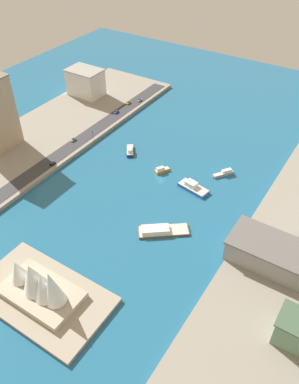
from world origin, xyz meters
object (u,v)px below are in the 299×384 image
(van_white, at_px, (140,100))
(hatchback_blue, at_px, (116,112))
(sedan_silver, at_px, (73,140))
(yacht_sleek_gray, at_px, (224,173))
(carpark_squat_concrete, at_px, (269,252))
(patrol_launch_navy, at_px, (130,150))
(water_taxi_orange, at_px, (162,170))
(traffic_light_waterfront, at_px, (93,134))
(hotel_broad_white, at_px, (85,82))
(barge_flat_brown, at_px, (160,230))
(taxi_yellow_cab, at_px, (128,103))
(suv_black, at_px, (53,164))
(opera_landmark, at_px, (39,284))
(catamaran_blue, at_px, (193,187))

(van_white, distance_m, hatchback_blue, 27.32)
(sedan_silver, bearing_deg, yacht_sleek_gray, -167.24)
(van_white, bearing_deg, carpark_squat_concrete, 143.94)
(hatchback_blue, bearing_deg, patrol_launch_navy, 136.49)
(water_taxi_orange, bearing_deg, hatchback_blue, -32.54)
(yacht_sleek_gray, relative_size, carpark_squat_concrete, 0.35)
(patrol_launch_navy, bearing_deg, van_white, -61.54)
(hatchback_blue, height_order, traffic_light_waterfront, traffic_light_waterfront)
(water_taxi_orange, xyz_separation_m, traffic_light_waterfront, (60.14, -3.53, 5.38))
(yacht_sleek_gray, relative_size, hotel_broad_white, 0.48)
(yacht_sleek_gray, bearing_deg, patrol_launch_navy, 9.46)
(barge_flat_brown, relative_size, hatchback_blue, 5.42)
(water_taxi_orange, bearing_deg, taxi_yellow_cab, -41.56)
(suv_black, height_order, traffic_light_waterfront, traffic_light_waterfront)
(van_white, bearing_deg, traffic_light_waterfront, 94.14)
(taxi_yellow_cab, bearing_deg, hotel_broad_white, 7.04)
(patrol_launch_navy, xyz_separation_m, opera_landmark, (-34.22, 120.43, 8.53))
(yacht_sleek_gray, distance_m, hatchback_blue, 107.77)
(hotel_broad_white, relative_size, van_white, 6.37)
(taxi_yellow_cab, bearing_deg, suv_black, 94.15)
(van_white, bearing_deg, catamaran_blue, 139.97)
(traffic_light_waterfront, distance_m, opera_landmark, 132.78)
(hotel_broad_white, xyz_separation_m, suv_black, (-47.43, 92.28, -10.18))
(hotel_broad_white, height_order, van_white, hotel_broad_white)
(carpark_squat_concrete, relative_size, hatchback_blue, 8.00)
(catamaran_blue, relative_size, hatchback_blue, 4.26)
(carpark_squat_concrete, bearing_deg, water_taxi_orange, -24.08)
(suv_black, bearing_deg, patrol_launch_navy, -127.12)
(barge_flat_brown, bearing_deg, patrol_launch_navy, -43.27)
(sedan_silver, bearing_deg, barge_flat_brown, 156.98)
(carpark_squat_concrete, distance_m, opera_landmark, 110.30)
(yacht_sleek_gray, height_order, suv_black, suv_black)
(water_taxi_orange, xyz_separation_m, taxi_yellow_cab, (70.00, -62.06, 1.97))
(hatchback_blue, bearing_deg, hotel_broad_white, -17.48)
(barge_flat_brown, bearing_deg, hotel_broad_white, -37.10)
(taxi_yellow_cab, bearing_deg, barge_flat_brown, 131.77)
(yacht_sleek_gray, xyz_separation_m, sedan_silver, (106.42, 24.11, 1.96))
(carpark_squat_concrete, xyz_separation_m, van_white, (149.34, -108.76, -5.22))
(water_taxi_orange, relative_size, hatchback_blue, 2.15)
(van_white, height_order, hatchback_blue, hatchback_blue)
(suv_black, bearing_deg, hotel_broad_white, -62.80)
(patrol_launch_navy, distance_m, opera_landmark, 125.49)
(patrol_launch_navy, relative_size, carpark_squat_concrete, 0.35)
(patrol_launch_navy, bearing_deg, traffic_light_waterfront, 7.73)
(hotel_broad_white, bearing_deg, traffic_light_waterfront, 133.17)
(yacht_sleek_gray, height_order, sedan_silver, sedan_silver)
(suv_black, xyz_separation_m, taxi_yellow_cab, (7.06, -97.27, 0.05))
(barge_flat_brown, height_order, traffic_light_waterfront, traffic_light_waterfront)
(hatchback_blue, bearing_deg, sedan_silver, 88.01)
(taxi_yellow_cab, relative_size, traffic_light_waterfront, 0.77)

